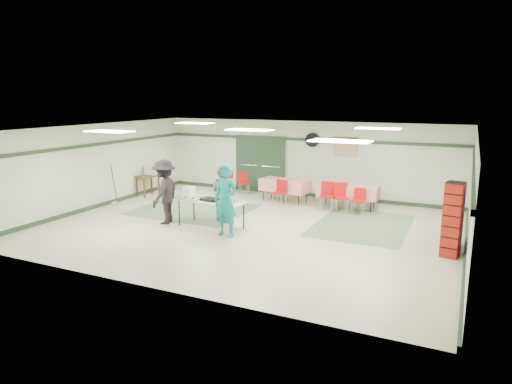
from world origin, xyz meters
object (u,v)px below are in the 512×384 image
at_px(chair_d, 280,190).
at_px(serving_table, 211,202).
at_px(volunteer_dark, 165,192).
at_px(chair_loose_a, 243,181).
at_px(office_printer, 152,170).
at_px(chair_loose_b, 227,180).
at_px(crate_stack_red, 453,220).
at_px(printer_table, 148,179).
at_px(dining_table_b, 285,185).
at_px(chair_a, 341,194).
at_px(crate_stack_blue_a, 453,222).
at_px(volunteer_teal, 226,201).
at_px(volunteer_grey, 223,193).
at_px(crate_stack_blue_b, 453,219).
at_px(chair_b, 327,193).
at_px(broom, 114,184).
at_px(chair_c, 359,198).
at_px(dining_table_a, 348,191).

bearing_deg(chair_d, serving_table, -96.77).
height_order(volunteer_dark, chair_loose_a, volunteer_dark).
bearing_deg(office_printer, chair_d, -8.03).
height_order(chair_loose_b, crate_stack_red, crate_stack_red).
bearing_deg(volunteer_dark, printer_table, -143.69).
bearing_deg(chair_d, dining_table_b, 103.92).
distance_m(chair_a, crate_stack_blue_a, 3.93).
bearing_deg(chair_loose_a, volunteer_teal, -107.57).
xyz_separation_m(dining_table_b, crate_stack_blue_a, (5.44, -2.68, 0.02)).
distance_m(serving_table, volunteer_teal, 0.97).
bearing_deg(serving_table, chair_a, 55.33).
bearing_deg(chair_a, serving_table, -155.19).
height_order(volunteer_grey, volunteer_dark, volunteer_dark).
distance_m(serving_table, crate_stack_blue_b, 6.13).
height_order(volunteer_teal, chair_d, volunteer_teal).
bearing_deg(chair_loose_a, serving_table, -114.32).
bearing_deg(chair_b, chair_d, 170.58).
height_order(chair_b, chair_loose_b, chair_b).
distance_m(chair_a, chair_b, 0.44).
bearing_deg(broom, chair_c, 27.21).
height_order(volunteer_grey, office_printer, volunteer_grey).
relative_size(chair_a, crate_stack_blue_a, 0.77).
bearing_deg(broom, chair_d, 35.13).
distance_m(serving_table, chair_b, 4.01).
bearing_deg(dining_table_a, dining_table_b, 178.11).
relative_size(volunteer_dark, chair_a, 2.02).
distance_m(volunteer_grey, chair_a, 3.77).
relative_size(printer_table, office_printer, 2.07).
xyz_separation_m(dining_table_b, crate_stack_red, (5.44, -3.56, 0.29)).
relative_size(volunteer_dark, broom, 1.34).
bearing_deg(chair_a, volunteer_dark, -164.89).
xyz_separation_m(chair_loose_a, crate_stack_blue_a, (7.26, -3.14, 0.10)).
bearing_deg(volunteer_grey, chair_loose_a, -51.12).
bearing_deg(broom, volunteer_grey, 8.52).
xyz_separation_m(dining_table_a, chair_loose_b, (-4.61, 0.28, -0.05)).
relative_size(volunteer_grey, chair_d, 1.92).
xyz_separation_m(chair_c, crate_stack_blue_b, (2.75, -2.74, 0.33)).
relative_size(volunteer_grey, chair_loose_b, 1.90).
bearing_deg(dining_table_a, printer_table, -171.93).
xyz_separation_m(volunteer_grey, crate_stack_blue_a, (6.17, 0.34, -0.22)).
xyz_separation_m(crate_stack_red, printer_table, (-10.30, 2.32, -0.23)).
bearing_deg(chair_loose_a, volunteer_dark, -132.36).
relative_size(crate_stack_red, office_printer, 3.93).
relative_size(serving_table, broom, 1.52).
bearing_deg(broom, crate_stack_blue_a, 11.49).
bearing_deg(crate_stack_blue_b, serving_table, -175.37).
distance_m(volunteer_teal, chair_d, 3.81).
xyz_separation_m(volunteer_dark, dining_table_a, (4.25, 4.02, -0.34)).
xyz_separation_m(chair_loose_a, broom, (-3.12, -3.34, 0.22)).
xyz_separation_m(chair_b, crate_stack_red, (3.76, -3.00, 0.30)).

